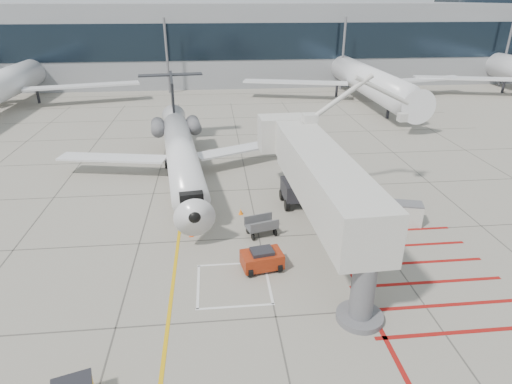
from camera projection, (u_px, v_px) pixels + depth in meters
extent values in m
plane|color=gray|center=(266.00, 272.00, 25.45)|extent=(260.00, 260.00, 0.00)
cone|color=#F0490C|center=(191.00, 233.00, 29.16)|extent=(0.31, 0.31, 0.44)
cone|color=orange|center=(241.00, 212.00, 32.11)|extent=(0.33, 0.33, 0.45)
cube|color=gray|center=(273.00, 40.00, 86.86)|extent=(180.00, 28.00, 14.00)
cube|color=black|center=(284.00, 41.00, 73.72)|extent=(180.00, 0.10, 6.00)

